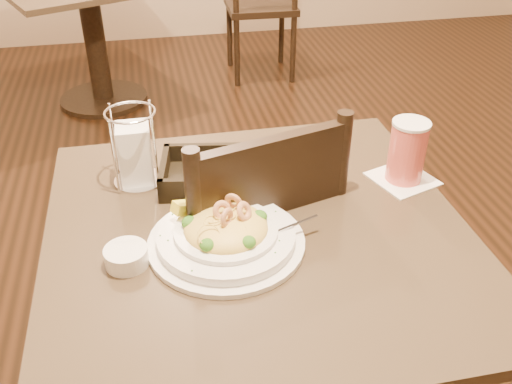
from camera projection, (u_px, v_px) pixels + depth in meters
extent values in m
cylinder|color=black|center=(258.00, 343.00, 1.43)|extent=(0.12, 0.12, 0.66)
cube|color=#4E3F2C|center=(258.00, 233.00, 1.23)|extent=(0.90, 0.90, 0.03)
cylinder|color=black|center=(104.00, 98.00, 3.48)|extent=(0.52, 0.52, 0.03)
cylinder|color=black|center=(95.00, 43.00, 3.29)|extent=(0.12, 0.12, 0.66)
cube|color=black|center=(239.00, 259.00, 1.56)|extent=(0.52, 0.52, 0.04)
cylinder|color=black|center=(265.00, 266.00, 1.89)|extent=(0.04, 0.04, 0.43)
cylinder|color=black|center=(162.00, 301.00, 1.76)|extent=(0.04, 0.04, 0.43)
cylinder|color=black|center=(324.00, 340.00, 1.63)|extent=(0.04, 0.04, 0.43)
cylinder|color=black|center=(337.00, 200.00, 1.36)|extent=(0.04, 0.04, 0.46)
cylinder|color=black|center=(197.00, 243.00, 1.22)|extent=(0.04, 0.04, 0.46)
cube|color=black|center=(272.00, 183.00, 1.23)|extent=(0.35, 0.13, 0.22)
cube|color=black|center=(260.00, 6.00, 3.61)|extent=(0.43, 0.43, 0.04)
cylinder|color=black|center=(281.00, 32.00, 3.91)|extent=(0.04, 0.04, 0.43)
cylinder|color=black|center=(230.00, 35.00, 3.86)|extent=(0.04, 0.04, 0.43)
cylinder|color=black|center=(293.00, 50.00, 3.62)|extent=(0.04, 0.04, 0.43)
cylinder|color=black|center=(237.00, 53.00, 3.57)|extent=(0.04, 0.04, 0.43)
cylinder|color=white|center=(226.00, 242.00, 1.18)|extent=(0.32, 0.32, 0.01)
cylinder|color=white|center=(226.00, 236.00, 1.17)|extent=(0.28, 0.28, 0.02)
cylinder|color=white|center=(226.00, 230.00, 1.16)|extent=(0.21, 0.21, 0.01)
ellipsoid|color=#E1C252|center=(226.00, 228.00, 1.15)|extent=(0.17, 0.17, 0.06)
cube|color=yellow|center=(185.00, 208.00, 1.19)|extent=(0.06, 0.05, 0.04)
cube|color=silver|center=(292.00, 225.00, 1.17)|extent=(0.12, 0.04, 0.01)
cube|color=silver|center=(261.00, 228.00, 1.16)|extent=(0.03, 0.03, 0.00)
torus|color=#E1C252|center=(226.00, 219.00, 1.16)|extent=(0.06, 0.06, 0.02)
torus|color=#E1C252|center=(225.00, 218.00, 1.14)|extent=(0.04, 0.04, 0.02)
torus|color=#E1C252|center=(211.00, 221.00, 1.13)|extent=(0.04, 0.04, 0.01)
torus|color=#E1C252|center=(214.00, 233.00, 1.12)|extent=(0.05, 0.06, 0.03)
torus|color=#E1C252|center=(209.00, 235.00, 1.10)|extent=(0.05, 0.04, 0.03)
torus|color=#E1C252|center=(241.00, 214.00, 1.15)|extent=(0.05, 0.05, 0.03)
torus|color=#E1C252|center=(222.00, 213.00, 1.15)|extent=(0.05, 0.05, 0.01)
torus|color=#E1C252|center=(210.00, 229.00, 1.14)|extent=(0.05, 0.05, 0.02)
torus|color=#E1C252|center=(217.00, 207.00, 1.19)|extent=(0.05, 0.05, 0.03)
torus|color=#E1C252|center=(226.00, 219.00, 1.15)|extent=(0.04, 0.04, 0.03)
torus|color=#E1C252|center=(225.00, 216.00, 1.14)|extent=(0.05, 0.05, 0.02)
torus|color=#E1C252|center=(240.00, 231.00, 1.12)|extent=(0.03, 0.04, 0.03)
torus|color=#E1C252|center=(227.00, 228.00, 1.14)|extent=(0.04, 0.04, 0.02)
torus|color=#E1C252|center=(223.00, 224.00, 1.13)|extent=(0.06, 0.06, 0.02)
torus|color=#E1C252|center=(216.00, 221.00, 1.12)|extent=(0.04, 0.04, 0.02)
torus|color=#EFA876|center=(244.00, 211.00, 1.13)|extent=(0.05, 0.05, 0.04)
torus|color=#EFA876|center=(222.00, 211.00, 1.14)|extent=(0.05, 0.04, 0.04)
torus|color=#EFA876|center=(233.00, 202.00, 1.16)|extent=(0.04, 0.04, 0.04)
torus|color=#EFA876|center=(227.00, 218.00, 1.12)|extent=(0.04, 0.04, 0.04)
ellipsoid|color=#255914|center=(259.00, 216.00, 1.17)|extent=(0.03, 0.03, 0.02)
ellipsoid|color=#255914|center=(218.00, 204.00, 1.21)|extent=(0.03, 0.03, 0.02)
ellipsoid|color=#255914|center=(190.00, 223.00, 1.15)|extent=(0.03, 0.03, 0.03)
ellipsoid|color=#255914|center=(208.00, 245.00, 1.09)|extent=(0.03, 0.03, 0.02)
ellipsoid|color=#255914|center=(248.00, 242.00, 1.10)|extent=(0.03, 0.03, 0.02)
cube|color=#266619|center=(168.00, 240.00, 1.14)|extent=(0.00, 0.00, 0.00)
cube|color=#266619|center=(212.00, 199.00, 1.26)|extent=(0.00, 0.00, 0.00)
cube|color=#266619|center=(173.00, 214.00, 1.21)|extent=(0.00, 0.00, 0.00)
cube|color=#266619|center=(192.00, 271.00, 1.06)|extent=(0.00, 0.00, 0.00)
cube|color=#266619|center=(276.00, 211.00, 1.22)|extent=(0.00, 0.00, 0.00)
cube|color=#266619|center=(275.00, 253.00, 1.11)|extent=(0.00, 0.00, 0.00)
cube|color=#266619|center=(160.00, 235.00, 1.15)|extent=(0.00, 0.00, 0.00)
cube|color=#266619|center=(243.00, 198.00, 1.26)|extent=(0.00, 0.00, 0.00)
cube|color=#266619|center=(279.00, 241.00, 1.14)|extent=(0.00, 0.00, 0.00)
cube|color=#266619|center=(175.00, 227.00, 1.17)|extent=(0.00, 0.00, 0.00)
cube|color=white|center=(403.00, 179.00, 1.39)|extent=(0.17, 0.17, 0.00)
cylinder|color=#E05A4F|center=(407.00, 152.00, 1.35)|extent=(0.09, 0.09, 0.15)
cylinder|color=white|center=(412.00, 123.00, 1.30)|extent=(0.09, 0.09, 0.01)
cube|color=black|center=(207.00, 179.00, 1.37)|extent=(0.24, 0.21, 0.02)
cube|color=black|center=(249.00, 168.00, 1.36)|extent=(0.04, 0.18, 0.04)
cube|color=black|center=(164.00, 170.00, 1.35)|extent=(0.04, 0.18, 0.04)
cube|color=black|center=(208.00, 152.00, 1.42)|extent=(0.22, 0.05, 0.04)
cube|color=black|center=(205.00, 188.00, 1.29)|extent=(0.22, 0.05, 0.04)
cylinder|color=silver|center=(139.00, 180.00, 1.38)|extent=(0.12, 0.12, 0.01)
torus|color=silver|center=(130.00, 112.00, 1.28)|extent=(0.12, 0.12, 0.01)
cube|color=white|center=(135.00, 153.00, 1.34)|extent=(0.09, 0.09, 0.14)
cylinder|color=silver|center=(114.00, 158.00, 1.28)|extent=(0.01, 0.01, 0.18)
cylinder|color=silver|center=(155.00, 154.00, 1.30)|extent=(0.01, 0.01, 0.18)
cylinder|color=silver|center=(114.00, 139.00, 1.36)|extent=(0.01, 0.01, 0.18)
cylinder|color=silver|center=(153.00, 135.00, 1.37)|extent=(0.01, 0.01, 0.18)
cylinder|color=white|center=(311.00, 181.00, 1.37)|extent=(0.18, 0.18, 0.01)
cylinder|color=white|center=(126.00, 257.00, 1.12)|extent=(0.09, 0.09, 0.04)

